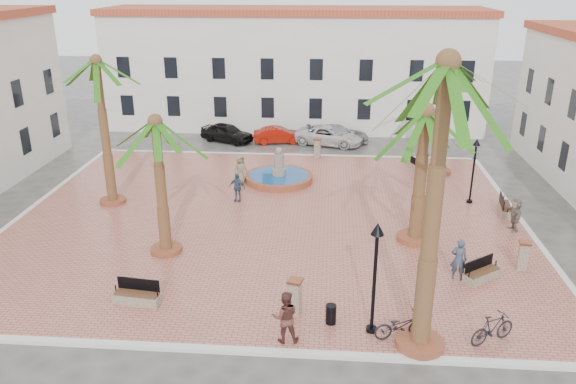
{
  "coord_description": "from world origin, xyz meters",
  "views": [
    {
      "loc": [
        3.06,
        -26.55,
        11.97
      ],
      "look_at": [
        1.0,
        0.0,
        1.6
      ],
      "focal_mm": 35.0,
      "sensor_mm": 36.0,
      "label": 1
    }
  ],
  "objects_px": {
    "cyclist_a": "(459,259)",
    "car_white": "(329,136)",
    "lamppost_s": "(376,260)",
    "palm_nw": "(98,76)",
    "bicycle_a": "(400,326)",
    "fountain": "(279,176)",
    "palm_e": "(425,130)",
    "litter_bin": "(331,314)",
    "lamppost_e": "(475,160)",
    "palm_s": "(445,96)",
    "cyclist_b": "(285,317)",
    "bench_s": "(137,297)",
    "pedestrian_fountain_a": "(240,170)",
    "bench_se": "(482,274)",
    "pedestrian_east": "(515,215)",
    "bollard_n": "(317,148)",
    "car_black": "(227,133)",
    "palm_sw": "(157,138)",
    "pedestrian_north": "(157,151)",
    "bollard_se": "(295,296)",
    "palm_ne": "(449,74)",
    "bench_ne": "(419,168)",
    "bench_e": "(505,208)",
    "bollard_e": "(523,255)",
    "bicycle_b": "(493,329)",
    "pedestrian_fountain_b": "(237,187)",
    "car_silver": "(338,134)",
    "car_red": "(278,135)"
  },
  "relations": [
    {
      "from": "car_black",
      "to": "bollard_n",
      "type": "bearing_deg",
      "value": -94.95
    },
    {
      "from": "bench_se",
      "to": "bicycle_a",
      "type": "xyz_separation_m",
      "value": [
        -3.79,
        -4.26,
        0.23
      ]
    },
    {
      "from": "palm_s",
      "to": "lamppost_e",
      "type": "distance_m",
      "value": 15.3
    },
    {
      "from": "lamppost_s",
      "to": "litter_bin",
      "type": "distance_m",
      "value": 2.89
    },
    {
      "from": "bench_ne",
      "to": "bollard_se",
      "type": "distance_m",
      "value": 18.07
    },
    {
      "from": "bench_se",
      "to": "pedestrian_east",
      "type": "height_order",
      "value": "pedestrian_east"
    },
    {
      "from": "cyclist_a",
      "to": "car_white",
      "type": "height_order",
      "value": "cyclist_a"
    },
    {
      "from": "cyclist_a",
      "to": "pedestrian_east",
      "type": "height_order",
      "value": "cyclist_a"
    },
    {
      "from": "bench_se",
      "to": "bench_s",
      "type": "bearing_deg",
      "value": 154.57
    },
    {
      "from": "palm_s",
      "to": "lamppost_s",
      "type": "distance_m",
      "value": 5.98
    },
    {
      "from": "bench_s",
      "to": "cyclist_a",
      "type": "relative_size",
      "value": 1.03
    },
    {
      "from": "palm_sw",
      "to": "pedestrian_fountain_a",
      "type": "xyz_separation_m",
      "value": [
        2.01,
        9.03,
        -4.43
      ]
    },
    {
      "from": "palm_ne",
      "to": "bollard_n",
      "type": "height_order",
      "value": "palm_ne"
    },
    {
      "from": "bollard_e",
      "to": "pedestrian_east",
      "type": "bearing_deg",
      "value": 78.53
    },
    {
      "from": "palm_nw",
      "to": "palm_e",
      "type": "distance_m",
      "value": 16.51
    },
    {
      "from": "palm_nw",
      "to": "pedestrian_east",
      "type": "relative_size",
      "value": 4.81
    },
    {
      "from": "palm_s",
      "to": "cyclist_b",
      "type": "bearing_deg",
      "value": -179.37
    },
    {
      "from": "bollard_e",
      "to": "car_red",
      "type": "height_order",
      "value": "bollard_e"
    },
    {
      "from": "pedestrian_east",
      "to": "bollard_n",
      "type": "bearing_deg",
      "value": -143.18
    },
    {
      "from": "palm_sw",
      "to": "pedestrian_north",
      "type": "height_order",
      "value": "palm_sw"
    },
    {
      "from": "pedestrian_north",
      "to": "pedestrian_fountain_a",
      "type": "bearing_deg",
      "value": -127.19
    },
    {
      "from": "cyclist_a",
      "to": "car_black",
      "type": "relative_size",
      "value": 0.44
    },
    {
      "from": "bicycle_a",
      "to": "fountain",
      "type": "bearing_deg",
      "value": 4.78
    },
    {
      "from": "bench_se",
      "to": "lamppost_e",
      "type": "xyz_separation_m",
      "value": [
        1.41,
        8.59,
        2.22
      ]
    },
    {
      "from": "bench_s",
      "to": "bicycle_a",
      "type": "bearing_deg",
      "value": -1.7
    },
    {
      "from": "pedestrian_east",
      "to": "bench_s",
      "type": "bearing_deg",
      "value": -69.68
    },
    {
      "from": "car_silver",
      "to": "bicycle_b",
      "type": "bearing_deg",
      "value": -176.37
    },
    {
      "from": "cyclist_a",
      "to": "pedestrian_east",
      "type": "bearing_deg",
      "value": -116.14
    },
    {
      "from": "palm_sw",
      "to": "bollard_n",
      "type": "xyz_separation_m",
      "value": [
        6.47,
        14.56,
        -4.63
      ]
    },
    {
      "from": "palm_e",
      "to": "palm_ne",
      "type": "xyz_separation_m",
      "value": [
        2.8,
        9.94,
        0.84
      ]
    },
    {
      "from": "bench_se",
      "to": "bollard_n",
      "type": "xyz_separation_m",
      "value": [
        -7.24,
        16.07,
        0.45
      ]
    },
    {
      "from": "bollard_e",
      "to": "cyclist_a",
      "type": "relative_size",
      "value": 0.73
    },
    {
      "from": "bollard_e",
      "to": "bicycle_b",
      "type": "xyz_separation_m",
      "value": [
        -2.61,
        -5.31,
        -0.13
      ]
    },
    {
      "from": "pedestrian_fountain_b",
      "to": "car_black",
      "type": "distance_m",
      "value": 12.53
    },
    {
      "from": "bollard_se",
      "to": "pedestrian_north",
      "type": "relative_size",
      "value": 0.79
    },
    {
      "from": "cyclist_a",
      "to": "car_silver",
      "type": "height_order",
      "value": "cyclist_a"
    },
    {
      "from": "pedestrian_fountain_a",
      "to": "bench_e",
      "type": "bearing_deg",
      "value": -50.56
    },
    {
      "from": "cyclist_a",
      "to": "palm_ne",
      "type": "bearing_deg",
      "value": -86.18
    },
    {
      "from": "bench_s",
      "to": "pedestrian_fountain_a",
      "type": "distance_m",
      "value": 13.5
    },
    {
      "from": "palm_s",
      "to": "bicycle_b",
      "type": "relative_size",
      "value": 5.36
    },
    {
      "from": "car_white",
      "to": "lamppost_e",
      "type": "bearing_deg",
      "value": -129.8
    },
    {
      "from": "palm_nw",
      "to": "bicycle_a",
      "type": "relative_size",
      "value": 4.31
    },
    {
      "from": "bench_ne",
      "to": "bench_s",
      "type": "bearing_deg",
      "value": 116.62
    },
    {
      "from": "palm_e",
      "to": "litter_bin",
      "type": "height_order",
      "value": "palm_e"
    },
    {
      "from": "palm_e",
      "to": "cyclist_a",
      "type": "height_order",
      "value": "palm_e"
    },
    {
      "from": "lamppost_s",
      "to": "palm_nw",
      "type": "bearing_deg",
      "value": 140.9
    },
    {
      "from": "palm_e",
      "to": "bollard_se",
      "type": "distance_m",
      "value": 9.62
    },
    {
      "from": "bench_s",
      "to": "palm_sw",
      "type": "bearing_deg",
      "value": 98.1
    },
    {
      "from": "fountain",
      "to": "pedestrian_east",
      "type": "height_order",
      "value": "fountain"
    },
    {
      "from": "pedestrian_east",
      "to": "litter_bin",
      "type": "bearing_deg",
      "value": -51.35
    }
  ]
}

